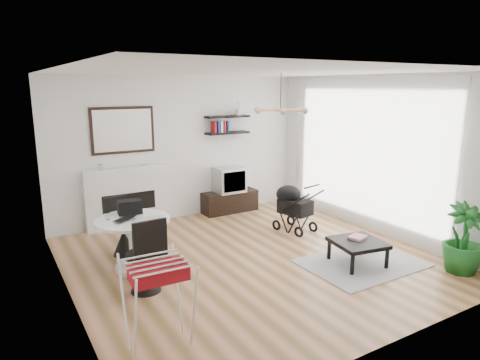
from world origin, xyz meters
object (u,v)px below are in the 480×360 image
tv_console (230,202)px  coffee_table (358,243)px  drying_rack (158,302)px  potted_plant (463,238)px  fireplace (127,190)px  crt_tv (229,179)px  stroller (293,209)px  dining_table (134,236)px

tv_console → coffee_table: tv_console is taller
drying_rack → potted_plant: 4.21m
coffee_table → potted_plant: (1.04, -0.91, 0.17)m
fireplace → drying_rack: fireplace is taller
tv_console → potted_plant: size_ratio=1.18×
crt_tv → stroller: 1.63m
fireplace → stroller: (2.44, -1.68, -0.30)m
fireplace → dining_table: fireplace is taller
tv_console → crt_tv: bearing=-172.1°
dining_table → potted_plant: potted_plant is taller
stroller → potted_plant: 2.74m
tv_console → crt_tv: (-0.02, -0.00, 0.46)m
fireplace → coffee_table: fireplace is taller
tv_console → coffee_table: 3.24m
fireplace → tv_console: 2.09m
crt_tv → coffee_table: 3.25m
dining_table → coffee_table: size_ratio=1.31×
tv_console → potted_plant: potted_plant is taller
fireplace → tv_console: bearing=-3.7°
fireplace → potted_plant: (3.35, -4.26, -0.20)m
fireplace → coffee_table: bearing=-55.5°
stroller → potted_plant: potted_plant is taller
dining_table → potted_plant: 4.51m
stroller → dining_table: bearing=171.7°
drying_rack → stroller: bearing=35.1°
coffee_table → crt_tv: bearing=95.3°
dining_table → potted_plant: (3.83, -2.37, -0.00)m
coffee_table → potted_plant: bearing=-41.1°
tv_console → dining_table: dining_table is taller
stroller → drying_rack: bearing=-159.5°
dining_table → crt_tv: bearing=35.1°
dining_table → drying_rack: bearing=-100.3°
drying_rack → potted_plant: potted_plant is taller
tv_console → dining_table: size_ratio=1.12×
drying_rack → fireplace: bearing=79.9°
dining_table → drying_rack: 1.94m
fireplace → stroller: 2.98m
tv_console → stroller: bearing=-75.2°
crt_tv → coffee_table: bearing=-84.7°
coffee_table → potted_plant: 1.39m
drying_rack → potted_plant: size_ratio=0.94×
stroller → coffee_table: size_ratio=1.15×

